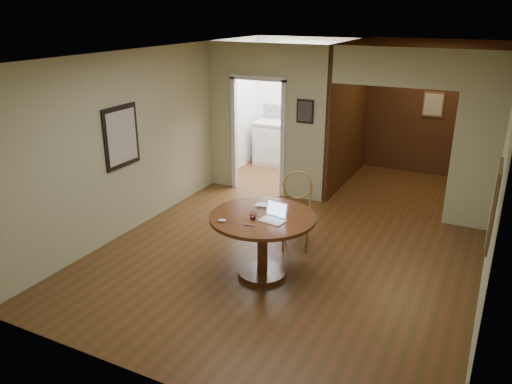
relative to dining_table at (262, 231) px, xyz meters
The scene contains 11 objects.
floor 0.68m from the dining_table, 79.27° to the left, with size 5.00×5.00×0.00m, color #4D3416.
room_shell 3.48m from the dining_table, 96.96° to the left, with size 5.20×7.50×5.00m.
dining_table is the anchor object (origin of this frame).
chair 1.01m from the dining_table, 87.14° to the left, with size 0.59×0.59×1.10m.
open_laptop 0.33m from the dining_table, 11.82° to the right, with size 0.33×0.30×0.21m.
closed_laptop 0.35m from the dining_table, 102.37° to the left, with size 0.32×0.21×0.03m, color silver.
mouse 0.58m from the dining_table, 131.57° to the right, with size 0.10×0.06×0.04m, color white.
wine_glass 0.31m from the dining_table, 111.49° to the right, with size 0.09×0.09×0.10m, color white, non-canonical shape.
pen 0.41m from the dining_table, 91.27° to the right, with size 0.01×0.01×0.13m, color #0D0E5D.
kitchen_cabinet 4.68m from the dining_table, 106.08° to the left, with size 2.06×0.60×0.94m.
grocery_bag 4.56m from the dining_table, 97.52° to the left, with size 0.31×0.26×0.31m, color #C4B68F.
Camera 1 is at (2.43, -5.42, 3.27)m, focal length 35.00 mm.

